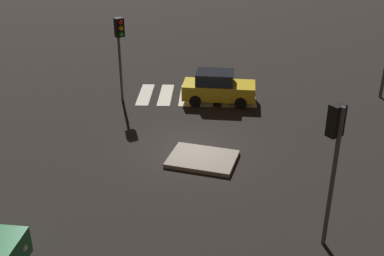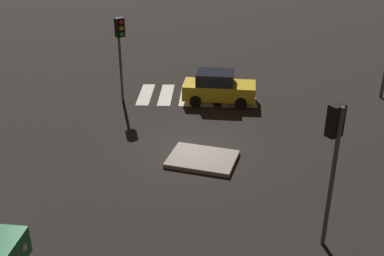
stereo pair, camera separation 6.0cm
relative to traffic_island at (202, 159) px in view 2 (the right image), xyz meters
name	(u,v)px [view 2 (the right image)]	position (x,y,z in m)	size (l,w,h in m)	color
ground_plane	(192,149)	(0.48, -1.07, -0.09)	(80.00, 80.00, 0.00)	black
traffic_island	(202,159)	(0.00, 0.00, 0.00)	(3.17, 2.67, 0.18)	gray
car_yellow	(218,87)	(-0.68, -6.49, 0.74)	(3.96, 2.04, 1.68)	gold
traffic_light_west	(333,142)	(-3.85, 5.00, 3.47)	(0.54, 0.53, 4.70)	#47474C
traffic_light_east	(120,39)	(4.38, -6.29, 3.34)	(0.54, 0.53, 4.52)	#47474C
crosswalk_near	(197,95)	(0.48, -7.35, -0.08)	(6.45, 3.20, 0.02)	silver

